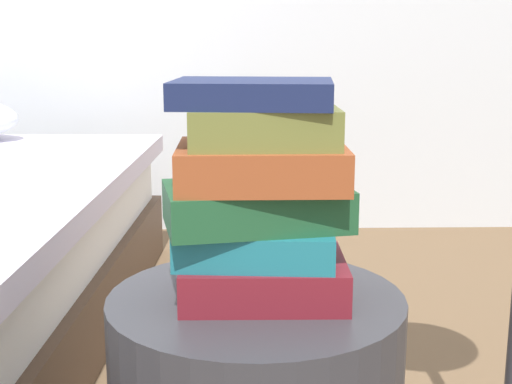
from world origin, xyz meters
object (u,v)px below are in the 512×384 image
Objects in this scene: book_maroon at (264,279)px; book_forest at (254,206)px; book_teal at (256,241)px; book_olive at (263,126)px; book_rust at (262,166)px; book_navy at (253,93)px.

book_forest is at bearing 164.36° from book_maroon.
book_olive is at bearing 3.01° from book_teal.
book_forest is at bearing 174.93° from book_rust.
book_navy is (-0.02, -0.00, 0.05)m from book_olive.
book_rust reaches higher than book_forest.
book_rust is (0.01, -0.01, 0.12)m from book_teal.
book_forest is at bearing -164.27° from book_olive.
book_navy reaches higher than book_maroon.
book_maroon is at bearing -45.99° from book_rust.
book_maroon is 0.06m from book_teal.
book_rust is 0.11m from book_navy.
book_forest is 0.06m from book_rust.
book_olive is (0.02, 0.00, 0.12)m from book_forest.
book_olive reaches higher than book_forest.
book_navy is at bearing 154.37° from book_maroon.
book_forest is 0.13m from book_olive.
book_forest is 1.25× the size of book_olive.
book_olive is at bearing 93.00° from book_maroon.
book_rust reaches higher than book_teal.
book_maroon is 1.16× the size of book_olive.
book_olive reaches higher than book_rust.
book_maroon is at bearing -88.22° from book_olive.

